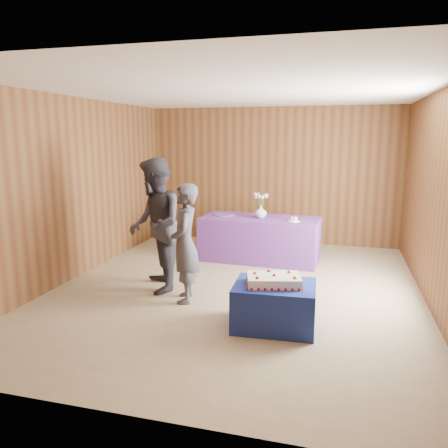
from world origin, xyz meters
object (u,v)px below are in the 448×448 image
at_px(sheet_cake, 274,280).
at_px(vase, 261,212).
at_px(serving_table, 260,239).
at_px(guest_right, 155,225).
at_px(cake_table, 274,305).
at_px(guest_left, 185,243).

relative_size(sheet_cake, vase, 3.22).
bearing_deg(vase, sheet_cake, -76.50).
height_order(serving_table, guest_right, guest_right).
distance_m(cake_table, serving_table, 2.76).
height_order(serving_table, vase, vase).
xyz_separation_m(cake_table, vase, (-0.65, 2.66, 0.61)).
distance_m(vase, guest_left, 2.24).
bearing_deg(sheet_cake, guest_left, 143.52).
xyz_separation_m(serving_table, sheet_cake, (0.65, -2.69, 0.18)).
bearing_deg(cake_table, serving_table, 100.99).
relative_size(cake_table, serving_table, 0.45).
relative_size(vase, guest_left, 0.14).
height_order(serving_table, guest_left, guest_left).
xyz_separation_m(sheet_cake, vase, (-0.64, 2.67, 0.30)).
height_order(sheet_cake, guest_left, guest_left).
bearing_deg(sheet_cake, guest_right, 141.95).
distance_m(serving_table, guest_left, 2.29).
height_order(serving_table, sheet_cake, serving_table).
xyz_separation_m(serving_table, guest_left, (-0.58, -2.17, 0.40)).
relative_size(serving_table, guest_left, 1.30).
relative_size(serving_table, sheet_cake, 2.91).
bearing_deg(guest_right, sheet_cake, 38.64).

